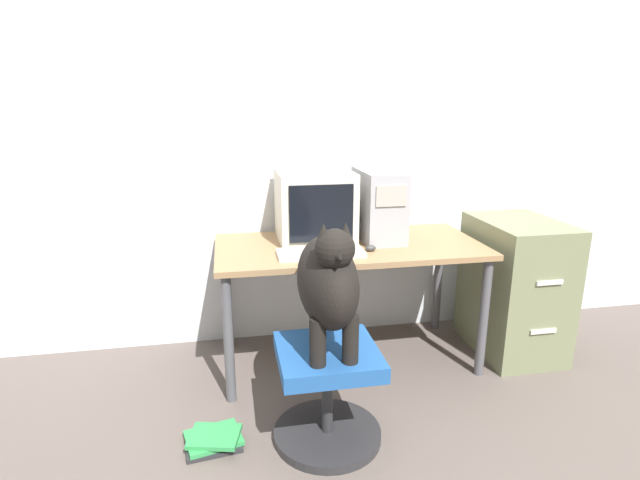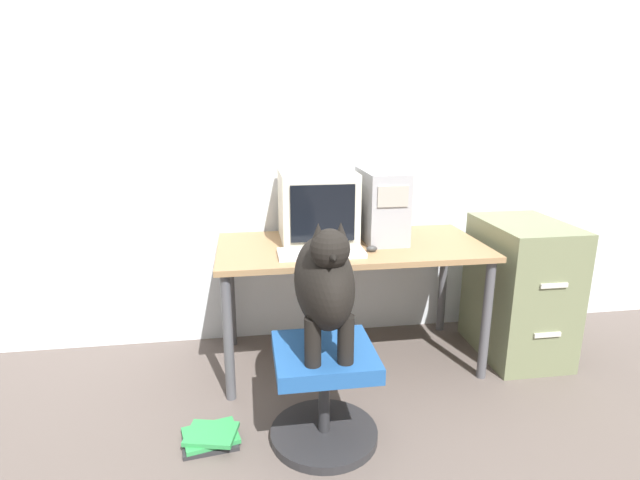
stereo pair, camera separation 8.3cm
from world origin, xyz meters
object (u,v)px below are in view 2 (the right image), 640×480
at_px(crt_monitor, 317,206).
at_px(filing_cabinet, 519,289).
at_px(book_stack_floor, 211,437).
at_px(office_chair, 324,391).
at_px(keyboard, 321,253).
at_px(pc_tower, 381,205).
at_px(dog, 324,281).

relative_size(crt_monitor, filing_cabinet, 0.52).
bearing_deg(crt_monitor, book_stack_floor, -127.55).
xyz_separation_m(office_chair, book_stack_floor, (-0.50, 0.04, -0.21)).
height_order(filing_cabinet, book_stack_floor, filing_cabinet).
xyz_separation_m(office_chair, filing_cabinet, (1.25, 0.62, 0.16)).
bearing_deg(office_chair, filing_cabinet, 26.33).
bearing_deg(keyboard, pc_tower, 34.57).
bearing_deg(keyboard, dog, -97.31).
bearing_deg(dog, pc_tower, 59.68).
distance_m(dog, book_stack_floor, 0.88).
bearing_deg(filing_cabinet, dog, -153.69).
height_order(pc_tower, book_stack_floor, pc_tower).
bearing_deg(crt_monitor, keyboard, -94.69).
distance_m(filing_cabinet, book_stack_floor, 1.88).
bearing_deg(keyboard, office_chair, -97.30).
bearing_deg(pc_tower, book_stack_floor, -142.56).
bearing_deg(keyboard, filing_cabinet, 5.74).
relative_size(filing_cabinet, book_stack_floor, 2.97).
bearing_deg(dog, crt_monitor, 83.68).
bearing_deg(book_stack_floor, dog, -4.42).
bearing_deg(pc_tower, dog, -120.32).
bearing_deg(filing_cabinet, crt_monitor, 170.92).
xyz_separation_m(pc_tower, dog, (-0.45, -0.76, -0.15)).
bearing_deg(pc_tower, keyboard, -145.43).
relative_size(crt_monitor, office_chair, 0.86).
height_order(crt_monitor, filing_cabinet, crt_monitor).
relative_size(pc_tower, book_stack_floor, 1.58).
height_order(keyboard, dog, dog).
relative_size(keyboard, filing_cabinet, 0.55).
xyz_separation_m(keyboard, book_stack_floor, (-0.56, -0.46, -0.69)).
relative_size(crt_monitor, keyboard, 0.94).
height_order(crt_monitor, dog, crt_monitor).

